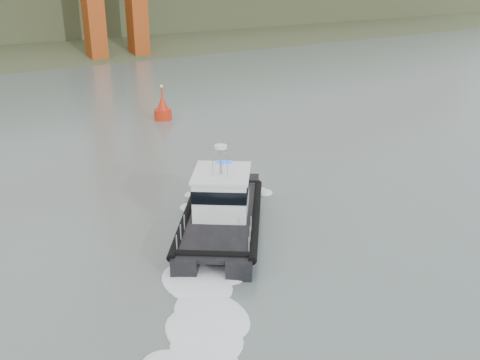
{
  "coord_description": "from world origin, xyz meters",
  "views": [
    {
      "loc": [
        -17.02,
        -16.22,
        14.21
      ],
      "look_at": [
        0.84,
        8.61,
        2.4
      ],
      "focal_mm": 40.0,
      "sensor_mm": 36.0,
      "label": 1
    }
  ],
  "objects": [
    {
      "name": "ground",
      "position": [
        0.0,
        0.0,
        0.0
      ],
      "size": [
        400.0,
        400.0,
        0.0
      ],
      "primitive_type": "plane",
      "color": "#51605D",
      "rests_on": "ground"
    },
    {
      "name": "patrol_boat",
      "position": [
        -1.19,
        7.65,
        1.36
      ],
      "size": [
        10.21,
        11.22,
        5.42
      ],
      "rotation": [
        0.0,
        0.0,
        -0.68
      ],
      "color": "black",
      "rests_on": "ground"
    },
    {
      "name": "nav_buoy",
      "position": [
        8.28,
        32.75,
        1.01
      ],
      "size": [
        1.85,
        1.85,
        3.85
      ],
      "color": "red",
      "rests_on": "ground"
    }
  ]
}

